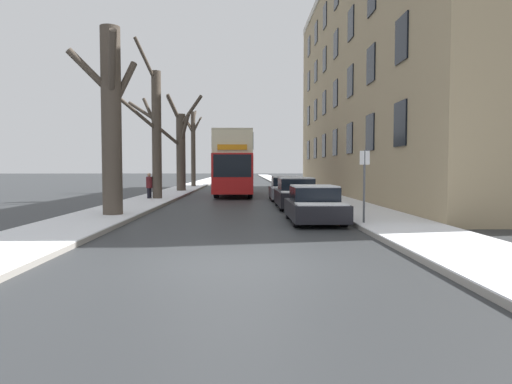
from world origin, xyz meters
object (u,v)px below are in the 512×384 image
at_px(bare_tree_left_2, 181,146).
at_px(double_decker_bus, 234,161).
at_px(oncoming_van, 233,175).
at_px(bare_tree_left_1, 155,131).
at_px(bare_tree_left_0, 111,118).
at_px(parked_car_0, 314,205).
at_px(parked_car_1, 296,194).
at_px(parked_car_2, 286,189).
at_px(pedestrian_left_sidewalk, 149,186).
at_px(street_sign_post, 364,183).
at_px(bare_tree_left_3, 193,146).

height_order(bare_tree_left_2, double_decker_bus, bare_tree_left_2).
bearing_deg(oncoming_van, bare_tree_left_1, -100.61).
xyz_separation_m(bare_tree_left_0, oncoming_van, (3.75, 30.43, -2.53)).
bearing_deg(parked_car_0, oncoming_van, 96.60).
distance_m(bare_tree_left_2, parked_car_1, 16.30).
bearing_deg(parked_car_2, pedestrian_left_sidewalk, -177.19).
bearing_deg(pedestrian_left_sidewalk, bare_tree_left_1, -60.77).
bearing_deg(pedestrian_left_sidewalk, street_sign_post, -121.70).
xyz_separation_m(parked_car_1, parked_car_2, (-0.00, 5.37, -0.02)).
bearing_deg(bare_tree_left_2, bare_tree_left_0, -89.96).
relative_size(bare_tree_left_2, parked_car_2, 1.94).
relative_size(parked_car_2, pedestrian_left_sidewalk, 2.43).
xyz_separation_m(double_decker_bus, pedestrian_left_sidewalk, (-4.81, -5.53, -1.54)).
height_order(parked_car_1, pedestrian_left_sidewalk, pedestrian_left_sidewalk).
height_order(bare_tree_left_2, oncoming_van, bare_tree_left_2).
height_order(bare_tree_left_3, parked_car_1, bare_tree_left_3).
relative_size(parked_car_1, pedestrian_left_sidewalk, 2.75).
bearing_deg(pedestrian_left_sidewalk, parked_car_1, -101.36).
relative_size(double_decker_bus, pedestrian_left_sidewalk, 6.18).
xyz_separation_m(bare_tree_left_0, bare_tree_left_1, (-0.21, 9.32, 0.28)).
height_order(bare_tree_left_1, parked_car_1, bare_tree_left_1).
distance_m(bare_tree_left_0, bare_tree_left_3, 27.29).
xyz_separation_m(bare_tree_left_2, oncoming_van, (3.76, 11.94, -2.39)).
xyz_separation_m(bare_tree_left_1, parked_car_2, (7.64, 0.34, -3.39)).
height_order(oncoming_van, street_sign_post, street_sign_post).
relative_size(bare_tree_left_0, parked_car_2, 1.81).
relative_size(bare_tree_left_1, parked_car_2, 2.31).
distance_m(bare_tree_left_0, parked_car_1, 9.12).
bearing_deg(parked_car_0, bare_tree_left_3, 104.55).
relative_size(double_decker_bus, parked_car_2, 2.54).
bearing_deg(bare_tree_left_1, parked_car_1, -33.36).
xyz_separation_m(bare_tree_left_2, double_decker_bus, (4.26, -3.69, -1.19)).
relative_size(bare_tree_left_1, parked_car_0, 2.29).
bearing_deg(bare_tree_left_1, pedestrian_left_sidewalk, -171.34).
bearing_deg(pedestrian_left_sidewalk, parked_car_2, -66.62).
relative_size(bare_tree_left_2, bare_tree_left_3, 1.00).
xyz_separation_m(bare_tree_left_0, pedestrian_left_sidewalk, (-0.55, 9.27, -2.87)).
bearing_deg(parked_car_1, oncoming_van, 98.04).
bearing_deg(bare_tree_left_0, parked_car_0, -11.12).
bearing_deg(parked_car_1, bare_tree_left_0, -150.03).
bearing_deg(pedestrian_left_sidewalk, oncoming_van, 9.09).
xyz_separation_m(bare_tree_left_1, pedestrian_left_sidewalk, (-0.35, -0.05, -3.15)).
bearing_deg(bare_tree_left_3, bare_tree_left_0, -89.95).
bearing_deg(bare_tree_left_2, street_sign_post, -67.51).
bearing_deg(bare_tree_left_0, street_sign_post, -17.88).
bearing_deg(oncoming_van, bare_tree_left_3, -140.20).
height_order(bare_tree_left_1, bare_tree_left_3, bare_tree_left_1).
distance_m(bare_tree_left_0, bare_tree_left_2, 18.49).
bearing_deg(bare_tree_left_0, bare_tree_left_3, 90.05).
bearing_deg(street_sign_post, bare_tree_left_0, 162.12).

